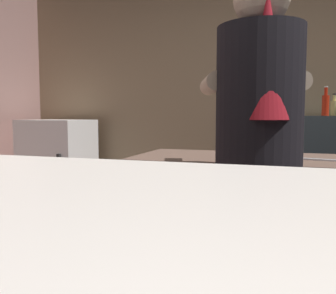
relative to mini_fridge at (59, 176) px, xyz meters
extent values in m
cube|color=#8F7759|center=(2.05, 0.45, 0.80)|extent=(5.20, 0.10, 2.70)
cube|color=#323D42|center=(2.36, 0.17, 0.02)|extent=(0.92, 0.36, 1.15)
cube|color=white|center=(0.00, 0.00, 0.00)|extent=(0.59, 0.55, 1.11)
cube|color=#262626|center=(0.21, -0.29, 0.06)|extent=(0.03, 0.03, 0.40)
cube|color=yellow|center=(-0.09, -0.28, 0.13)|extent=(0.10, 0.01, 0.12)
cube|color=#32283A|center=(2.03, -1.57, -0.09)|extent=(0.28, 0.20, 0.92)
cylinder|color=black|center=(2.03, -1.57, 0.66)|extent=(0.34, 0.34, 0.57)
cone|color=maroon|center=(2.06, -1.67, 0.82)|extent=(0.18, 0.18, 0.47)
cylinder|color=#CBB295|center=(1.82, -1.47, 0.74)|extent=(0.17, 0.33, 0.08)
cylinder|color=#CBB295|center=(2.14, -1.37, 0.74)|extent=(0.17, 0.33, 0.08)
cylinder|color=#C35932|center=(2.04, -1.07, 0.41)|extent=(0.19, 0.19, 0.05)
cube|color=silver|center=(2.31, -1.17, 0.38)|extent=(0.24, 0.08, 0.01)
cylinder|color=#D8CA76|center=(2.51, 0.23, 0.66)|extent=(0.06, 0.06, 0.12)
cylinder|color=#D8CA76|center=(2.51, 0.23, 0.74)|extent=(0.03, 0.03, 0.05)
cylinder|color=#333333|center=(2.51, 0.23, 0.77)|extent=(0.03, 0.03, 0.01)
cylinder|color=#47883C|center=(2.12, 0.22, 0.66)|extent=(0.07, 0.07, 0.14)
cylinder|color=#47883C|center=(2.12, 0.22, 0.76)|extent=(0.03, 0.03, 0.05)
cylinder|color=black|center=(2.12, 0.22, 0.80)|extent=(0.04, 0.04, 0.01)
cylinder|color=red|center=(2.43, 0.08, 0.67)|extent=(0.06, 0.06, 0.16)
cylinder|color=red|center=(2.43, 0.08, 0.79)|extent=(0.03, 0.03, 0.06)
cylinder|color=white|center=(2.43, 0.08, 0.82)|extent=(0.03, 0.03, 0.01)
camera|label=1|loc=(2.13, -3.06, 0.60)|focal=38.90mm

